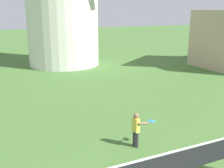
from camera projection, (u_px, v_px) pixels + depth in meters
The scene contains 1 object.
player_far at pixel (137, 128), 7.93m from camera, with size 0.69×0.40×1.07m.
Camera 1 is at (-2.76, -2.53, 3.96)m, focal length 42.88 mm.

